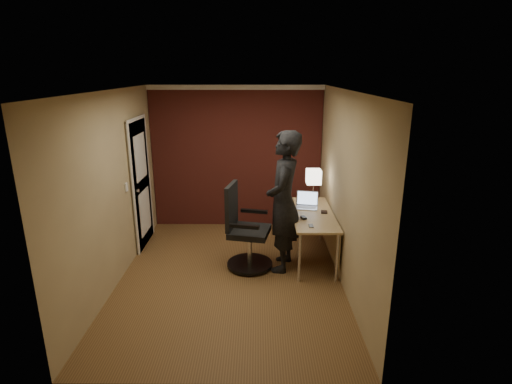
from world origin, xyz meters
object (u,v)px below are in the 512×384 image
desk_lamp (314,177)px  office_chair (244,232)px  laptop (307,203)px  person (283,202)px  desk (317,221)px  wallet (324,212)px  mouse (304,218)px  phone (311,226)px

desk_lamp → office_chair: bearing=-145.0°
laptop → person: bearing=-125.8°
desk_lamp → laptop: size_ratio=1.43×
laptop → office_chair: office_chair is taller
desk → laptop: (-0.13, 0.27, 0.19)m
person → wallet: bearing=126.8°
wallet → person: (-0.62, -0.29, 0.25)m
desk_lamp → laptop: (-0.12, -0.21, -0.35)m
desk_lamp → person: person is taller
mouse → office_chair: office_chair is taller
mouse → person: (-0.29, -0.04, 0.25)m
laptop → wallet: laptop is taller
desk → person: size_ratio=0.76×
wallet → laptop: bearing=130.9°
mouse → desk: bearing=28.6°
office_chair → phone: bearing=-15.7°
desk_lamp → wallet: bearing=-76.9°
laptop → office_chair: 1.11m
desk_lamp → office_chair: (-1.06, -0.74, -0.61)m
desk → phone: size_ratio=13.04×
wallet → office_chair: bearing=-166.8°
laptop → mouse: (-0.10, -0.51, -0.05)m
laptop → desk: bearing=-65.1°
office_chair → person: 0.71m
laptop → phone: laptop is taller
desk → laptop: size_ratio=4.02×
phone → office_chair: bearing=164.2°
wallet → person: bearing=-155.0°
phone → person: (-0.36, 0.24, 0.26)m
phone → mouse: bearing=103.9°
wallet → desk_lamp: bearing=103.1°
office_chair → desk: bearing=13.7°
mouse → phone: (0.07, -0.28, -0.01)m
mouse → laptop: bearing=61.1°
phone → wallet: (0.26, 0.53, 0.01)m
phone → laptop: bearing=87.2°
office_chair → desk_lamp: bearing=35.0°
laptop → mouse: laptop is taller
desk_lamp → wallet: 0.63m
phone → office_chair: (-0.91, 0.25, -0.20)m
desk_lamp → phone: 1.09m
desk → wallet: (0.10, 0.01, 0.14)m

